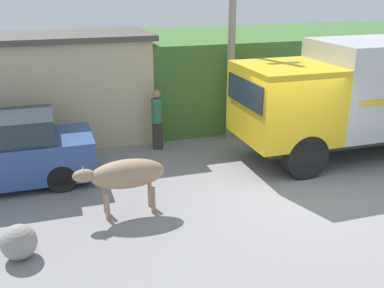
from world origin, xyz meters
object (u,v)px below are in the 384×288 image
Objects in this scene: brown_cow at (126,175)px; utility_pole at (232,35)px; pedestrian_on_hill at (157,117)px; parked_suv at (0,153)px; roadside_rock at (19,242)px; cargo_truck at (374,92)px.

brown_cow is 0.31× the size of utility_pole.
parked_suv is at bearing 44.63° from pedestrian_on_hill.
brown_cow is 3.43m from parked_suv.
roadside_rock is (-3.62, -4.63, -0.66)m from pedestrian_on_hill.
utility_pole is 9.58× the size of roadside_rock.
cargo_truck is 4.26m from utility_pole.
brown_cow is (-7.14, -1.46, -0.90)m from cargo_truck.
brown_cow is at bearing -135.26° from utility_pole.
parked_suv is 2.48× the size of pedestrian_on_hill.
pedestrian_on_hill is at bearing 156.42° from cargo_truck.
cargo_truck is at bearing -1.09° from parked_suv.
parked_suv is 6.85× the size of roadside_rock.
cargo_truck is 9.79m from parked_suv.
brown_cow is at bearing 26.75° from roadside_rock.
utility_pole reaches higher than parked_suv.
utility_pole is at bearing 17.35° from parked_suv.
utility_pole reaches higher than brown_cow.
parked_suv is at bearing 152.62° from brown_cow.
parked_suv is 3.39m from roadside_rock.
cargo_truck is at bearing -36.05° from utility_pole.
brown_cow is 1.07× the size of pedestrian_on_hill.
roadside_rock is (-9.23, -2.52, -1.46)m from cargo_truck.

